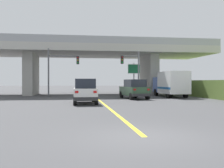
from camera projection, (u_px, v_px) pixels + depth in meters
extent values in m
plane|color=#424244|center=(92.00, 94.00, 35.87)|extent=(160.00, 160.00, 0.00)
cube|color=#B7B5AD|center=(92.00, 52.00, 35.82)|extent=(32.87, 9.99, 0.94)
cube|color=#A8A69F|center=(31.00, 74.00, 34.70)|extent=(1.25, 6.00, 5.55)
cube|color=#A8A69F|center=(149.00, 75.00, 36.99)|extent=(1.25, 6.00, 5.55)
cube|color=#9EA0A5|center=(94.00, 39.00, 31.01)|extent=(32.87, 0.20, 0.90)
cube|color=#9EA0A5|center=(90.00, 49.00, 40.61)|extent=(32.87, 0.20, 0.90)
cube|color=yellow|center=(103.00, 104.00, 20.65)|extent=(0.20, 25.15, 0.01)
cube|color=silver|center=(85.00, 94.00, 21.03)|extent=(1.80, 4.40, 0.90)
cube|color=#1E232D|center=(85.00, 84.00, 20.69)|extent=(1.59, 2.42, 0.76)
cube|color=#2D2D30|center=(86.00, 99.00, 18.90)|extent=(1.84, 0.20, 0.28)
cube|color=red|center=(77.00, 92.00, 18.73)|extent=(0.24, 0.06, 0.16)
cube|color=red|center=(95.00, 92.00, 18.92)|extent=(0.24, 0.06, 0.16)
cylinder|color=black|center=(75.00, 98.00, 22.56)|extent=(0.26, 0.72, 0.72)
cylinder|color=black|center=(93.00, 98.00, 22.78)|extent=(0.26, 0.72, 0.72)
cylinder|color=black|center=(75.00, 101.00, 19.28)|extent=(0.26, 0.72, 0.72)
cylinder|color=black|center=(96.00, 100.00, 19.51)|extent=(0.26, 0.72, 0.72)
cube|color=#2D4C33|center=(134.00, 91.00, 26.83)|extent=(2.42, 4.59, 0.90)
cube|color=#1E232D|center=(135.00, 83.00, 26.50)|extent=(1.95, 2.60, 0.76)
cube|color=#2D2D30|center=(141.00, 95.00, 24.76)|extent=(1.94, 0.44, 0.28)
cube|color=red|center=(135.00, 90.00, 24.50)|extent=(0.25, 0.09, 0.16)
cube|color=red|center=(148.00, 89.00, 24.87)|extent=(0.25, 0.09, 0.16)
cylinder|color=black|center=(121.00, 95.00, 28.20)|extent=(0.35, 0.75, 0.72)
cylinder|color=black|center=(136.00, 94.00, 28.64)|extent=(0.35, 0.75, 0.72)
cylinder|color=black|center=(131.00, 96.00, 25.02)|extent=(0.35, 0.75, 0.72)
cylinder|color=black|center=(147.00, 96.00, 25.46)|extent=(0.35, 0.75, 0.72)
cube|color=navy|center=(164.00, 85.00, 32.28)|extent=(2.20, 2.00, 1.90)
cube|color=white|center=(173.00, 83.00, 29.09)|extent=(2.31, 4.44, 2.49)
cube|color=#195999|center=(173.00, 88.00, 29.09)|extent=(2.33, 4.35, 0.24)
cylinder|color=black|center=(156.00, 92.00, 32.15)|extent=(0.30, 0.90, 0.90)
cylinder|color=black|center=(171.00, 92.00, 32.43)|extent=(0.30, 0.90, 0.90)
cylinder|color=black|center=(168.00, 94.00, 27.86)|extent=(0.30, 0.90, 0.90)
cylinder|color=black|center=(186.00, 94.00, 28.14)|extent=(0.30, 0.90, 0.90)
cube|color=black|center=(83.00, 87.00, 44.92)|extent=(1.98, 4.40, 0.90)
cube|color=#1E232D|center=(83.00, 83.00, 44.59)|extent=(1.74, 2.42, 0.76)
cube|color=#2D2D30|center=(83.00, 89.00, 42.80)|extent=(2.02, 0.20, 0.28)
cube|color=red|center=(79.00, 86.00, 42.62)|extent=(0.24, 0.06, 0.16)
cube|color=red|center=(88.00, 86.00, 42.83)|extent=(0.24, 0.06, 0.16)
cylinder|color=black|center=(78.00, 90.00, 46.44)|extent=(0.26, 0.72, 0.72)
cylinder|color=black|center=(88.00, 89.00, 46.69)|extent=(0.26, 0.72, 0.72)
cylinder|color=black|center=(78.00, 90.00, 43.17)|extent=(0.26, 0.72, 0.72)
cylinder|color=black|center=(88.00, 90.00, 43.42)|extent=(0.26, 0.72, 0.72)
cylinder|color=slate|center=(139.00, 74.00, 31.32)|extent=(0.18, 0.18, 5.48)
cylinder|color=slate|center=(130.00, 56.00, 31.16)|extent=(2.05, 0.12, 0.12)
cube|color=black|center=(122.00, 60.00, 31.02)|extent=(0.32, 0.26, 0.96)
sphere|color=red|center=(122.00, 57.00, 30.87)|extent=(0.16, 0.16, 0.16)
sphere|color=gold|center=(122.00, 60.00, 30.87)|extent=(0.16, 0.16, 0.16)
sphere|color=green|center=(122.00, 62.00, 30.87)|extent=(0.16, 0.16, 0.16)
cylinder|color=#56595E|center=(48.00, 73.00, 29.81)|extent=(0.18, 0.18, 5.68)
cylinder|color=#56595E|center=(63.00, 56.00, 30.02)|extent=(3.40, 0.12, 0.12)
cube|color=#232326|center=(78.00, 60.00, 30.26)|extent=(0.32, 0.26, 0.96)
sphere|color=red|center=(78.00, 58.00, 30.11)|extent=(0.16, 0.16, 0.16)
sphere|color=gold|center=(78.00, 60.00, 30.12)|extent=(0.16, 0.16, 0.16)
sphere|color=green|center=(78.00, 63.00, 30.12)|extent=(0.16, 0.16, 0.16)
cylinder|color=slate|center=(134.00, 79.00, 34.17)|extent=(0.14, 0.14, 4.28)
cube|color=#197242|center=(134.00, 69.00, 34.10)|extent=(1.58, 0.08, 1.16)
cube|color=white|center=(134.00, 69.00, 34.10)|extent=(1.66, 0.04, 1.24)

